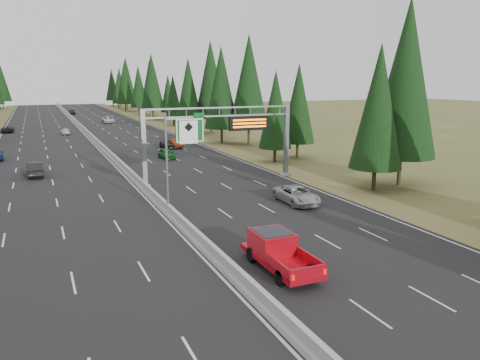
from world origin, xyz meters
The scene contains 16 objects.
road centered at (0.00, 80.00, 0.04)m, with size 32.00×260.00×0.08m, color black.
shoulder_right centered at (17.80, 80.00, 0.03)m, with size 3.60×260.00×0.06m, color olive.
median_barrier centered at (0.00, 80.00, 0.41)m, with size 0.70×260.00×0.85m.
sign_gantry centered at (8.92, 34.88, 5.27)m, with size 16.75×0.98×7.80m.
hov_sign_pole centered at (0.58, 24.97, 4.72)m, with size 2.80×0.50×8.00m.
tree_row_right centered at (22.02, 64.94, 9.45)m, with size 11.56×241.45×18.97m.
silver_minivan centered at (11.18, 23.96, 0.81)m, with size 2.43×5.28×1.47m, color #A2A3A7.
red_pickup centered at (2.84, 12.07, 1.19)m, with size 2.19×6.14×2.00m.
car_ahead_green centered at (6.90, 51.57, 0.76)m, with size 1.61×3.99×1.36m, color #155F20.
car_ahead_dkred centered at (10.78, 61.17, 0.78)m, with size 1.49×4.27×1.41m, color #631F0E.
car_ahead_dkgrey centered at (9.65, 61.29, 0.76)m, with size 1.92×4.71×1.37m, color black.
car_ahead_white centered at (7.53, 109.85, 0.90)m, with size 2.71×5.87×1.63m, color silver.
car_ahead_far centered at (1.50, 144.96, 0.88)m, with size 1.89×4.70×1.60m, color black.
car_onc_near centered at (-9.66, 45.74, 0.87)m, with size 1.67×4.80×1.58m, color black.
car_onc_white centered at (-3.86, 87.38, 0.72)m, with size 1.51×3.75×1.28m, color silver.
car_onc_far centered at (-14.50, 95.92, 0.75)m, with size 2.24×4.85×1.35m, color black.
Camera 1 is at (-9.11, -10.20, 10.60)m, focal length 35.00 mm.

